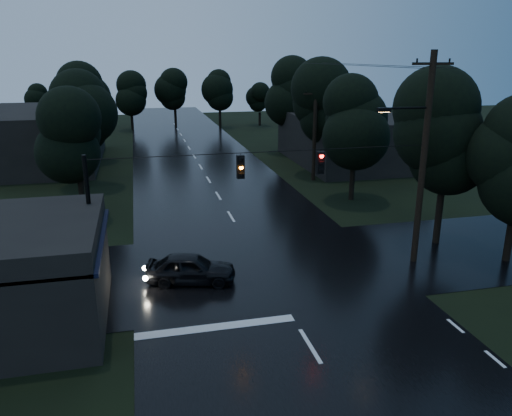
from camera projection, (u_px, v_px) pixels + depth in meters
name	position (u px, v px, depth m)	size (l,w,h in m)	color
main_road	(209.00, 180.00, 40.70)	(12.00, 120.00, 0.02)	black
cross_street	(262.00, 267.00, 23.96)	(60.00, 9.00, 0.02)	black
building_far_right	(350.00, 139.00, 46.87)	(10.00, 14.00, 4.40)	black
building_far_left	(42.00, 137.00, 46.18)	(10.00, 16.00, 5.00)	black
utility_pole_main	(422.00, 156.00, 23.13)	(3.50, 0.30, 10.00)	black
utility_pole_far	(315.00, 133.00, 39.54)	(2.00, 0.30, 7.50)	black
anchor_pole_left	(91.00, 227.00, 20.49)	(0.18, 0.18, 6.00)	black
span_signals	(280.00, 164.00, 21.61)	(15.00, 0.37, 1.12)	black
tree_corner_near	(448.00, 132.00, 25.34)	(4.48, 4.48, 9.44)	black
tree_left_a	(75.00, 134.00, 29.74)	(3.92, 3.92, 8.26)	black
tree_left_b	(78.00, 114.00, 36.93)	(4.20, 4.20, 8.85)	black
tree_left_c	(82.00, 98.00, 45.99)	(4.48, 4.48, 9.44)	black
tree_right_a	(356.00, 119.00, 33.60)	(4.20, 4.20, 8.85)	black
tree_right_b	(322.00, 103.00, 41.07)	(4.48, 4.48, 9.44)	black
tree_right_c	(293.00, 90.00, 50.39)	(4.76, 4.76, 10.03)	black
car	(191.00, 268.00, 22.19)	(1.59, 3.96, 1.35)	black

